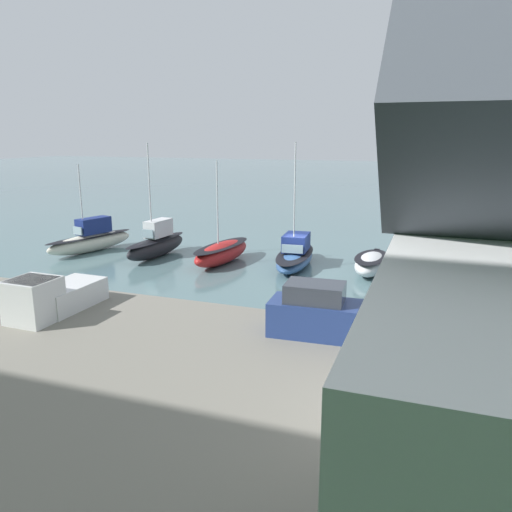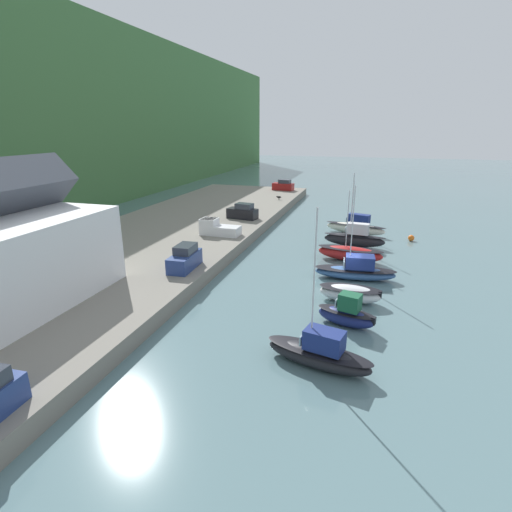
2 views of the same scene
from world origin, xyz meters
The scene contains 15 objects.
ground_plane centered at (0.00, 0.00, 0.00)m, with size 320.00×320.00×0.00m, color slate.
quay_promenade centered at (0.00, 22.45, 0.65)m, with size 95.40×21.15×1.29m.
moored_boat_0 centered at (-14.74, 0.32, 0.89)m, with size 3.31×6.83×9.57m.
moored_boat_1 centered at (-9.02, -0.84, 0.90)m, with size 2.63×4.48×2.47m.
moored_boat_2 centered at (-4.74, -0.79, 0.73)m, with size 2.33×5.09×1.37m.
moored_boat_3 centered at (0.62, -0.93, 0.83)m, with size 2.91×7.68×8.72m.
moored_boat_4 centered at (5.94, -0.02, 0.82)m, with size 2.81×7.11×7.47m.
moored_boat_5 centered at (11.47, -0.16, 1.07)m, with size 1.99×7.31×8.64m.
moored_boat_6 centered at (17.41, 0.04, 1.00)m, with size 3.56×8.18×7.00m.
parked_car_0 centered at (43.68, 15.92, 2.21)m, with size 2.33×4.40×2.16m.
parked_car_1 centered at (-4.53, 14.03, 2.21)m, with size 4.29×2.01×2.16m.
parked_car_2 centered at (16.58, 15.54, 2.21)m, with size 2.38×4.41×2.16m.
pickup_truck_0 centered at (7.40, 15.73, 2.11)m, with size 2.06×4.76×1.90m.
dog_on_quay centered at (32.66, 14.22, 1.75)m, with size 0.39×0.88×0.68m.
mooring_buoy_0 centered at (15.93, -6.83, 0.38)m, with size 0.76×0.76×0.76m.
Camera 2 is at (-35.59, -2.01, 13.67)m, focal length 28.00 mm.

